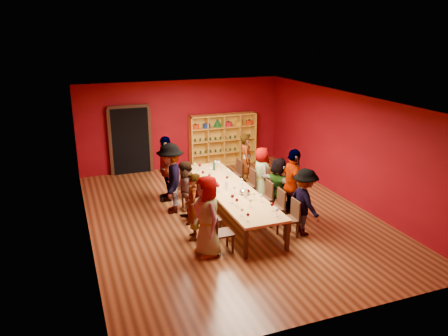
{
  "coord_description": "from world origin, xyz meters",
  "views": [
    {
      "loc": [
        -3.8,
        -9.69,
        4.67
      ],
      "look_at": [
        0.02,
        0.5,
        1.15
      ],
      "focal_mm": 35.0,
      "sensor_mm": 36.0,
      "label": 1
    }
  ],
  "objects_px": {
    "person_right_0": "(305,202)",
    "wine_bottle": "(214,166)",
    "person_right_2": "(278,185)",
    "person_left_3": "(171,178)",
    "person_right_4": "(246,161)",
    "person_left_0": "(207,216)",
    "person_right_3": "(261,173)",
    "shelving_unit": "(223,137)",
    "chair_person_left_2": "(196,202)",
    "chair_person_left_1": "(207,216)",
    "person_left_4": "(166,168)",
    "person_left_2": "(186,193)",
    "chair_person_right_0": "(291,216)",
    "chair_person_left_0": "(219,231)",
    "chair_person_left_4": "(179,181)",
    "chair_person_right_2": "(265,196)",
    "tasting_table": "(230,191)",
    "spittoon_bowl": "(245,192)",
    "chair_person_right_4": "(236,172)",
    "person_right_1": "(293,186)",
    "chair_person_right_1": "(277,205)",
    "chair_person_left_3": "(187,192)",
    "person_left_1": "(193,207)"
  },
  "relations": [
    {
      "from": "person_left_1",
      "to": "chair_person_right_0",
      "type": "height_order",
      "value": "person_left_1"
    },
    {
      "from": "person_left_0",
      "to": "person_right_3",
      "type": "relative_size",
      "value": 1.19
    },
    {
      "from": "tasting_table",
      "to": "spittoon_bowl",
      "type": "bearing_deg",
      "value": -67.23
    },
    {
      "from": "spittoon_bowl",
      "to": "chair_person_right_0",
      "type": "bearing_deg",
      "value": -56.77
    },
    {
      "from": "person_left_0",
      "to": "spittoon_bowl",
      "type": "xyz_separation_m",
      "value": [
        1.37,
        1.21,
        -0.07
      ]
    },
    {
      "from": "chair_person_left_0",
      "to": "chair_person_left_4",
      "type": "relative_size",
      "value": 1.0
    },
    {
      "from": "chair_person_left_1",
      "to": "person_left_2",
      "type": "distance_m",
      "value": 0.99
    },
    {
      "from": "person_left_3",
      "to": "chair_person_right_4",
      "type": "xyz_separation_m",
      "value": [
        2.25,
        1.06,
        -0.44
      ]
    },
    {
      "from": "person_left_4",
      "to": "chair_person_right_0",
      "type": "xyz_separation_m",
      "value": [
        2.16,
        -3.25,
        -0.43
      ]
    },
    {
      "from": "chair_person_left_0",
      "to": "person_right_2",
      "type": "distance_m",
      "value": 2.65
    },
    {
      "from": "chair_person_left_1",
      "to": "chair_person_right_1",
      "type": "relative_size",
      "value": 1.0
    },
    {
      "from": "chair_person_left_0",
      "to": "chair_person_right_2",
      "type": "distance_m",
      "value": 2.35
    },
    {
      "from": "chair_person_right_0",
      "to": "person_right_3",
      "type": "relative_size",
      "value": 0.6
    },
    {
      "from": "chair_person_left_2",
      "to": "person_right_2",
      "type": "xyz_separation_m",
      "value": [
        2.18,
        -0.23,
        0.25
      ]
    },
    {
      "from": "person_left_2",
      "to": "spittoon_bowl",
      "type": "distance_m",
      "value": 1.46
    },
    {
      "from": "chair_person_left_1",
      "to": "chair_person_left_2",
      "type": "distance_m",
      "value": 0.91
    },
    {
      "from": "person_right_0",
      "to": "person_right_2",
      "type": "xyz_separation_m",
      "value": [
        0.02,
        1.36,
        -0.06
      ]
    },
    {
      "from": "person_left_3",
      "to": "person_right_4",
      "type": "height_order",
      "value": "person_left_3"
    },
    {
      "from": "person_right_3",
      "to": "chair_person_left_4",
      "type": "bearing_deg",
      "value": 75.91
    },
    {
      "from": "person_right_0",
      "to": "wine_bottle",
      "type": "height_order",
      "value": "person_right_0"
    },
    {
      "from": "chair_person_left_1",
      "to": "wine_bottle",
      "type": "xyz_separation_m",
      "value": [
        1.03,
        2.46,
        0.37
      ]
    },
    {
      "from": "person_left_4",
      "to": "chair_person_right_4",
      "type": "xyz_separation_m",
      "value": [
        2.16,
        0.17,
        -0.43
      ]
    },
    {
      "from": "person_right_2",
      "to": "spittoon_bowl",
      "type": "relative_size",
      "value": 5.45
    },
    {
      "from": "chair_person_right_2",
      "to": "spittoon_bowl",
      "type": "height_order",
      "value": "same"
    },
    {
      "from": "shelving_unit",
      "to": "chair_person_right_1",
      "type": "distance_m",
      "value": 5.22
    },
    {
      "from": "chair_person_right_4",
      "to": "person_right_4",
      "type": "xyz_separation_m",
      "value": [
        0.33,
        -0.0,
        0.33
      ]
    },
    {
      "from": "chair_person_left_0",
      "to": "chair_person_left_4",
      "type": "distance_m",
      "value": 3.37
    },
    {
      "from": "person_left_4",
      "to": "person_right_1",
      "type": "distance_m",
      "value": 3.62
    },
    {
      "from": "person_right_1",
      "to": "chair_person_right_0",
      "type": "bearing_deg",
      "value": 157.91
    },
    {
      "from": "person_right_4",
      "to": "shelving_unit",
      "type": "bearing_deg",
      "value": 13.52
    },
    {
      "from": "person_left_3",
      "to": "chair_person_right_1",
      "type": "height_order",
      "value": "person_left_3"
    },
    {
      "from": "person_left_2",
      "to": "person_right_1",
      "type": "relative_size",
      "value": 0.84
    },
    {
      "from": "person_right_1",
      "to": "wine_bottle",
      "type": "xyz_separation_m",
      "value": [
        -1.2,
        2.42,
        -0.08
      ]
    },
    {
      "from": "chair_person_right_2",
      "to": "wine_bottle",
      "type": "distance_m",
      "value": 1.97
    },
    {
      "from": "tasting_table",
      "to": "chair_person_left_0",
      "type": "bearing_deg",
      "value": -118.37
    },
    {
      "from": "chair_person_left_4",
      "to": "person_right_1",
      "type": "height_order",
      "value": "person_right_1"
    },
    {
      "from": "shelving_unit",
      "to": "chair_person_left_2",
      "type": "bearing_deg",
      "value": -118.26
    },
    {
      "from": "person_left_0",
      "to": "chair_person_left_2",
      "type": "xyz_separation_m",
      "value": [
        0.26,
        1.71,
        -0.39
      ]
    },
    {
      "from": "chair_person_left_2",
      "to": "chair_person_left_0",
      "type": "bearing_deg",
      "value": -90.0
    },
    {
      "from": "chair_person_right_2",
      "to": "chair_person_right_4",
      "type": "bearing_deg",
      "value": 90.0
    },
    {
      "from": "chair_person_left_1",
      "to": "person_left_3",
      "type": "distance_m",
      "value": 1.79
    },
    {
      "from": "person_left_2",
      "to": "chair_person_right_0",
      "type": "xyz_separation_m",
      "value": [
        2.08,
        -1.59,
        -0.29
      ]
    },
    {
      "from": "person_right_2",
      "to": "person_left_4",
      "type": "bearing_deg",
      "value": 32.15
    },
    {
      "from": "shelving_unit",
      "to": "chair_person_right_4",
      "type": "height_order",
      "value": "shelving_unit"
    },
    {
      "from": "person_left_0",
      "to": "spittoon_bowl",
      "type": "bearing_deg",
      "value": 125.05
    },
    {
      "from": "person_left_0",
      "to": "person_right_2",
      "type": "relative_size",
      "value": 1.19
    },
    {
      "from": "person_left_0",
      "to": "person_right_0",
      "type": "xyz_separation_m",
      "value": [
        2.42,
        0.12,
        -0.08
      ]
    },
    {
      "from": "person_left_4",
      "to": "chair_person_right_4",
      "type": "height_order",
      "value": "person_left_4"
    },
    {
      "from": "chair_person_right_0",
      "to": "person_right_0",
      "type": "height_order",
      "value": "person_right_0"
    },
    {
      "from": "person_left_0",
      "to": "chair_person_left_3",
      "type": "relative_size",
      "value": 1.99
    }
  ]
}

